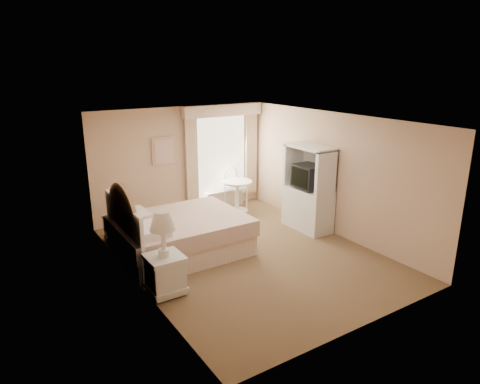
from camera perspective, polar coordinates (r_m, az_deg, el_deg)
room at (r=7.62m, az=1.02°, el=0.28°), size 4.21×5.51×2.51m
window at (r=10.32m, az=-2.31°, el=5.18°), size 2.05×0.22×2.51m
framed_art at (r=9.68m, az=-10.22°, el=5.41°), size 0.52×0.04×0.62m
bed at (r=8.01m, az=-8.60°, el=-5.64°), size 2.32×1.83×1.62m
nightstand_near at (r=6.68m, az=-10.02°, el=-9.42°), size 0.54×0.54×1.31m
nightstand_far at (r=8.84m, az=-16.19°, el=-3.79°), size 0.45×0.45×1.09m
round_table at (r=10.16m, az=-0.39°, el=0.11°), size 0.71×0.71×0.75m
cafe_chair at (r=10.42m, az=-0.83°, el=1.03°), size 0.59×0.59×1.01m
armoire at (r=9.14m, az=9.10°, el=-0.40°), size 0.54×1.09×1.81m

